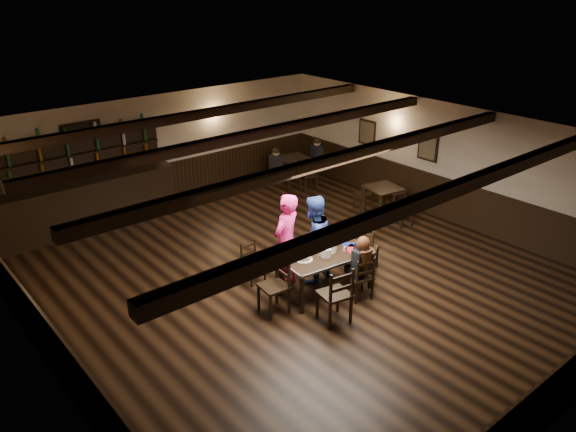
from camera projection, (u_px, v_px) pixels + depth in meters
ground at (295, 277)px, 10.66m from camera, size 10.00×10.00×0.00m
room_shell at (295, 191)px, 9.99m from camera, size 9.02×10.02×2.71m
dining_table at (326, 258)px, 9.91m from camera, size 1.73×1.01×0.75m
chair_near_left at (338, 292)px, 9.03m from camera, size 0.55×0.54×1.02m
chair_near_right at (363, 275)px, 9.75m from camera, size 0.46×0.45×0.83m
chair_end_left at (278, 281)px, 9.41m from camera, size 0.48×0.50×0.97m
chair_end_right at (365, 246)px, 10.70m from camera, size 0.53×0.54×0.90m
chair_far_pushed at (251, 259)px, 10.39m from camera, size 0.36×0.34×0.77m
woman_pink at (286, 241)px, 10.03m from camera, size 0.76×0.61×1.80m
man_blue at (313, 240)px, 10.24m from camera, size 0.89×0.73×1.68m
seated_person at (362, 257)px, 9.67m from camera, size 0.32×0.47×0.77m
cake at (304, 258)px, 9.69m from camera, size 0.30×0.30×0.10m
plate_stack_a at (326, 252)px, 9.78m from camera, size 0.18×0.18×0.17m
plate_stack_b at (332, 247)px, 9.95m from camera, size 0.17×0.17×0.20m
tea_light at (325, 252)px, 9.94m from camera, size 0.05×0.05×0.06m
salt_shaker at (345, 249)px, 9.99m from camera, size 0.03×0.03×0.09m
pepper_shaker at (346, 249)px, 9.97m from camera, size 0.04×0.04×0.10m
drink_glass at (335, 246)px, 10.06m from camera, size 0.07×0.07×0.10m
menu_red at (352, 249)px, 10.10m from camera, size 0.38×0.30×0.00m
menu_blue at (349, 244)px, 10.25m from camera, size 0.32×0.31×0.00m
bar_counter at (79, 199)px, 12.36m from camera, size 4.38×0.70×2.20m
back_table_a at (383, 191)px, 13.02m from camera, size 0.87×0.87×0.75m
back_table_b at (293, 161)px, 15.10m from camera, size 0.91×0.91×0.75m
bg_patron_left at (276, 161)px, 14.61m from camera, size 0.24×0.35×0.69m
bg_patron_right at (317, 151)px, 15.26m from camera, size 0.32×0.41×0.75m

